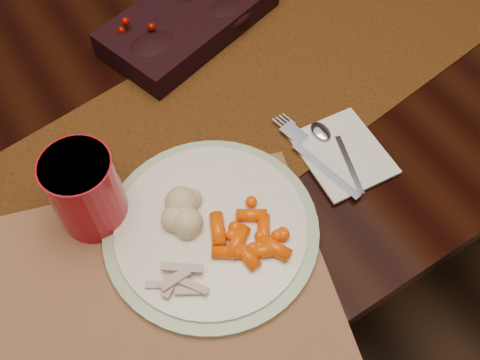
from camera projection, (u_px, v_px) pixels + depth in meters
floor at (182, 263)px, 1.53m from camera, size 5.00×5.00×0.00m
dining_table at (167, 198)px, 1.21m from camera, size 1.80×1.00×0.75m
table_runner at (166, 153)px, 0.82m from camera, size 1.62×0.53×0.00m
centerpiece at (189, 15)px, 0.94m from camera, size 0.34×0.24×0.06m
placemat_main at (152, 294)px, 0.70m from camera, size 0.55×0.46×0.00m
dinner_plate at (211, 229)px, 0.74m from camera, size 0.36×0.36×0.02m
baby_carrots at (248, 237)px, 0.72m from camera, size 0.10×0.08×0.02m
mashed_potatoes at (187, 209)px, 0.72m from camera, size 0.09×0.09×0.04m
turkey_shreds at (179, 282)px, 0.68m from camera, size 0.09×0.09×0.02m
napkin at (343, 154)px, 0.81m from camera, size 0.13×0.15×0.00m
fork at (318, 161)px, 0.80m from camera, size 0.05×0.17×0.00m
spoon at (340, 154)px, 0.81m from camera, size 0.07×0.13×0.00m
red_cup at (86, 191)px, 0.71m from camera, size 0.09×0.09×0.13m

